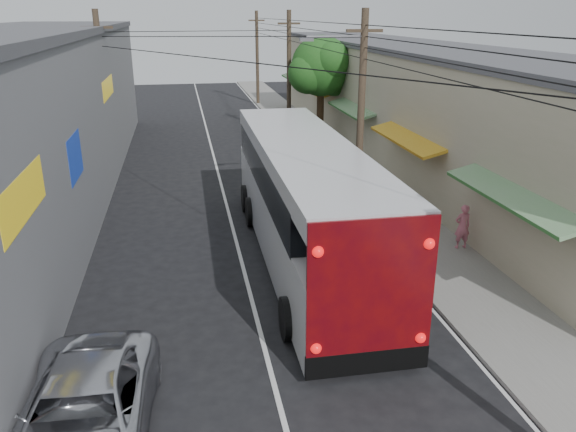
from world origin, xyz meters
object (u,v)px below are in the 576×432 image
(pedestrian_near, at_px, (462,226))
(pedestrian_far, at_px, (385,209))
(parked_suv, at_px, (324,195))
(parked_car_mid, at_px, (289,136))
(coach_bus, at_px, (304,200))
(jeepney, at_px, (83,418))
(parked_car_far, at_px, (281,128))

(pedestrian_near, xyz_separation_m, pedestrian_far, (-2.06, 2.02, 0.08))
(parked_suv, xyz_separation_m, parked_car_mid, (0.80, 11.90, -0.08))
(parked_car_mid, xyz_separation_m, pedestrian_far, (0.94, -14.25, 0.18))
(pedestrian_near, bearing_deg, parked_car_mid, -80.86)
(coach_bus, height_order, jeepney, coach_bus)
(jeepney, relative_size, parked_suv, 0.87)
(jeepney, relative_size, pedestrian_near, 3.39)
(coach_bus, relative_size, parked_suv, 2.24)
(coach_bus, relative_size, pedestrian_near, 8.76)
(pedestrian_near, bearing_deg, jeepney, 32.11)
(coach_bus, bearing_deg, jeepney, -126.01)
(jeepney, height_order, parked_car_mid, parked_car_mid)
(parked_suv, bearing_deg, parked_car_mid, 84.14)
(pedestrian_far, bearing_deg, parked_suv, -33.18)
(parked_suv, height_order, pedestrian_near, parked_suv)
(coach_bus, distance_m, parked_suv, 4.39)
(coach_bus, xyz_separation_m, jeepney, (-5.93, -8.01, -1.31))
(parked_suv, bearing_deg, jeepney, -124.58)
(parked_suv, bearing_deg, pedestrian_near, -51.04)
(coach_bus, xyz_separation_m, pedestrian_near, (5.47, -0.49, -1.15))
(coach_bus, xyz_separation_m, parked_suv, (1.67, 3.89, -1.16))
(parked_car_mid, xyz_separation_m, parked_car_far, (0.00, 2.69, 0.00))
(parked_car_far, bearing_deg, jeepney, -105.33)
(parked_car_mid, bearing_deg, pedestrian_near, -74.21)
(parked_car_far, height_order, pedestrian_near, pedestrian_near)
(parked_car_mid, bearing_deg, pedestrian_far, -80.90)
(jeepney, relative_size, parked_car_far, 1.08)
(coach_bus, bearing_deg, parked_car_mid, 81.59)
(jeepney, distance_m, parked_suv, 14.12)
(parked_suv, relative_size, pedestrian_near, 3.92)
(parked_car_mid, bearing_deg, jeepney, -104.10)
(coach_bus, height_order, parked_car_mid, coach_bus)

